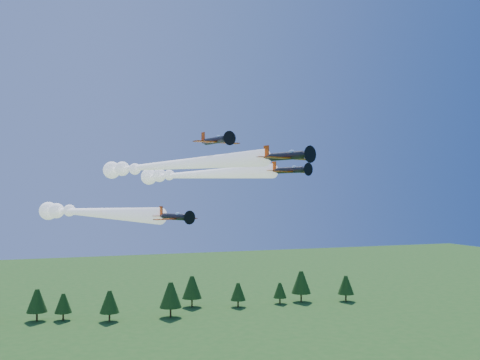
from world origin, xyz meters
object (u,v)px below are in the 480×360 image
object	(u,v)px
plane_lead	(163,166)
plane_slot	(216,140)
plane_left	(86,212)
plane_right	(191,175)

from	to	relation	value
plane_lead	plane_slot	xyz separation A→B (m)	(6.60, -11.80, 3.77)
plane_left	plane_slot	world-z (taller)	plane_slot
plane_left	plane_right	bearing A→B (deg)	-5.93
plane_slot	plane_left	bearing A→B (deg)	128.26
plane_right	plane_slot	world-z (taller)	plane_slot
plane_lead	plane_right	world-z (taller)	plane_lead
plane_lead	plane_right	bearing A→B (deg)	30.39
plane_slot	plane_right	bearing A→B (deg)	72.24
plane_lead	plane_left	xyz separation A→B (m)	(-13.41, 3.51, -8.59)
plane_right	plane_slot	size ratio (longest dim) A/B	5.06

